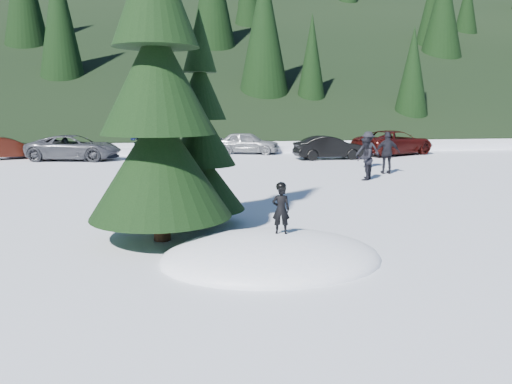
{
  "coord_description": "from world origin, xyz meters",
  "views": [
    {
      "loc": [
        -1.85,
        -9.48,
        3.05
      ],
      "look_at": [
        -0.06,
        1.57,
        1.1
      ],
      "focal_mm": 35.0,
      "sensor_mm": 36.0,
      "label": 1
    }
  ],
  "objects": [
    {
      "name": "ground",
      "position": [
        0.0,
        0.0,
        0.0
      ],
      "size": [
        200.0,
        200.0,
        0.0
      ],
      "primitive_type": "plane",
      "color": "white",
      "rests_on": "ground"
    },
    {
      "name": "snow_mound",
      "position": [
        0.0,
        0.0,
        0.0
      ],
      "size": [
        4.48,
        3.52,
        0.96
      ],
      "primitive_type": "ellipsoid",
      "color": "white",
      "rests_on": "ground"
    },
    {
      "name": "forest_hillside",
      "position": [
        0.0,
        54.0,
        12.5
      ],
      "size": [
        200.0,
        60.0,
        25.0
      ],
      "primitive_type": null,
      "color": "black",
      "rests_on": "ground"
    },
    {
      "name": "spruce_tall",
      "position": [
        -2.2,
        1.8,
        3.32
      ],
      "size": [
        3.2,
        3.2,
        8.6
      ],
      "color": "#311C10",
      "rests_on": "ground"
    },
    {
      "name": "spruce_short",
      "position": [
        -1.2,
        3.2,
        2.1
      ],
      "size": [
        2.2,
        2.2,
        5.37
      ],
      "color": "#311C10",
      "rests_on": "ground"
    },
    {
      "name": "child_skier",
      "position": [
        0.23,
        0.16,
        0.97
      ],
      "size": [
        0.39,
        0.29,
        0.99
      ],
      "primitive_type": "imported",
      "rotation": [
        0.0,
        0.0,
        2.98
      ],
      "color": "black",
      "rests_on": "snow_mound"
    },
    {
      "name": "adult_0",
      "position": [
        5.83,
        9.95,
        0.88
      ],
      "size": [
        1.03,
        1.09,
        1.77
      ],
      "primitive_type": "imported",
      "rotation": [
        0.0,
        0.0,
        4.14
      ],
      "color": "black",
      "rests_on": "ground"
    },
    {
      "name": "adult_1",
      "position": [
        7.53,
        11.6,
        0.94
      ],
      "size": [
        1.17,
        0.64,
        1.89
      ],
      "primitive_type": "imported",
      "rotation": [
        0.0,
        0.0,
        2.98
      ],
      "color": "black",
      "rests_on": "ground"
    },
    {
      "name": "adult_2",
      "position": [
        7.55,
        13.94,
        0.89
      ],
      "size": [
        1.23,
        0.82,
        1.78
      ],
      "primitive_type": "imported",
      "rotation": [
        0.0,
        0.0,
        3.0
      ],
      "color": "black",
      "rests_on": "ground"
    },
    {
      "name": "car_1",
      "position": [
        -11.35,
        20.9,
        0.62
      ],
      "size": [
        4.0,
        2.67,
        1.25
      ],
      "primitive_type": "imported",
      "rotation": [
        0.0,
        0.0,
        1.96
      ],
      "color": "black",
      "rests_on": "ground"
    },
    {
      "name": "car_2",
      "position": [
        -7.45,
        19.74,
        0.71
      ],
      "size": [
        5.45,
        3.32,
        1.41
      ],
      "primitive_type": "imported",
      "rotation": [
        0.0,
        0.0,
        1.37
      ],
      "color": "#48494F",
      "rests_on": "ground"
    },
    {
      "name": "car_3",
      "position": [
        -2.1,
        19.84,
        0.63
      ],
      "size": [
        4.67,
        3.12,
        1.26
      ],
      "primitive_type": "imported",
      "rotation": [
        0.0,
        0.0,
        1.22
      ],
      "color": "black",
      "rests_on": "ground"
    },
    {
      "name": "car_4",
      "position": [
        2.66,
        21.93,
        0.7
      ],
      "size": [
        4.4,
        2.92,
        1.39
      ],
      "primitive_type": "imported",
      "rotation": [
        0.0,
        0.0,
        1.23
      ],
      "color": "gray",
      "rests_on": "ground"
    },
    {
      "name": "car_5",
      "position": [
        6.84,
        17.93,
        0.66
      ],
      "size": [
        4.08,
        1.6,
        1.32
      ],
      "primitive_type": "imported",
      "rotation": [
        0.0,
        0.0,
        1.62
      ],
      "color": "black",
      "rests_on": "ground"
    },
    {
      "name": "car_6",
      "position": [
        11.59,
        19.83,
        0.76
      ],
      "size": [
        5.99,
        4.56,
        1.51
      ],
      "primitive_type": "imported",
      "rotation": [
        0.0,
        0.0,
        2.0
      ],
      "color": "#370C0A",
      "rests_on": "ground"
    }
  ]
}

